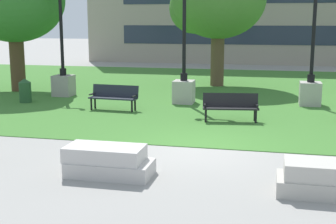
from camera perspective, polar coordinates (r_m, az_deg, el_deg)
ground_plane at (r=12.18m, az=3.72°, el=-4.41°), size 140.00×140.00×0.00m
grass_lawn at (r=21.92m, az=7.87°, el=2.47°), size 40.00×20.00×0.02m
concrete_block_left at (r=10.07m, az=-7.36°, el=-5.99°), size 1.84×0.90×0.64m
concrete_block_right at (r=9.39m, az=18.81°, el=-7.78°), size 1.80×0.90×0.64m
park_bench_near_left at (r=17.31m, az=-6.60°, el=1.99°), size 1.83×0.65×0.90m
park_bench_far_left at (r=15.36m, az=7.63°, el=0.81°), size 1.86×0.79×0.90m
lamp_post_center at (r=18.86m, az=17.02°, el=3.74°), size 1.32×0.80×4.80m
lamp_post_left at (r=18.53m, az=1.95°, el=4.22°), size 1.32×0.80×5.04m
lamp_post_right at (r=20.84m, az=-12.67°, el=4.57°), size 1.32×0.80×4.72m
tree_near_right at (r=23.67m, az=6.04°, el=13.45°), size 4.88×4.64×6.29m
tree_far_left at (r=22.92m, az=-18.42°, el=12.79°), size 4.85×4.62×6.17m
trash_bin at (r=19.60m, az=-17.02°, el=2.53°), size 0.49×0.49×0.96m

